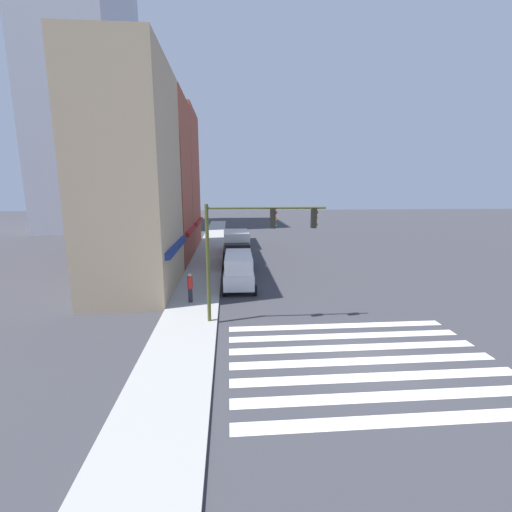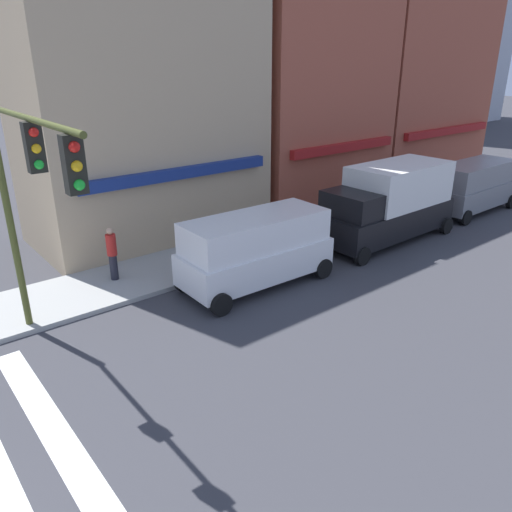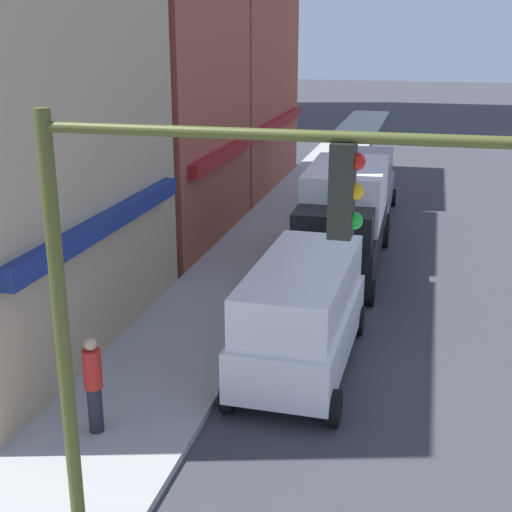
{
  "view_description": "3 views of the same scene",
  "coord_description": "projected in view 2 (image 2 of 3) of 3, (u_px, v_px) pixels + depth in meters",
  "views": [
    {
      "loc": [
        -12.29,
        5.33,
        6.81
      ],
      "look_at": [
        4.45,
        4.0,
        3.5
      ],
      "focal_mm": 24.0,
      "sensor_mm": 36.0,
      "label": 1
    },
    {
      "loc": [
        1.75,
        -6.84,
        6.96
      ],
      "look_at": [
        11.06,
        4.7,
        1.0
      ],
      "focal_mm": 35.0,
      "sensor_mm": 36.0,
      "label": 2
    },
    {
      "loc": [
        -2.47,
        2.34,
        6.89
      ],
      "look_at": [
        12.36,
        6.0,
        2.0
      ],
      "focal_mm": 50.0,
      "sensor_mm": 36.0,
      "label": 3
    }
  ],
  "objects": [
    {
      "name": "van_white",
      "position": [
        256.0,
        248.0,
        15.88
      ],
      "size": [
        5.04,
        2.22,
        2.34
      ],
      "rotation": [
        0.0,
        0.0,
        -0.02
      ],
      "color": "white",
      "rests_on": "ground_plane"
    },
    {
      "name": "box_truck_black",
      "position": [
        389.0,
        202.0,
        19.72
      ],
      "size": [
        6.23,
        2.42,
        3.04
      ],
      "rotation": [
        0.0,
        0.0,
        0.02
      ],
      "color": "black",
      "rests_on": "ground_plane"
    },
    {
      "name": "van_grey",
      "position": [
        473.0,
        185.0,
        23.57
      ],
      "size": [
        5.02,
        2.22,
        2.34
      ],
      "rotation": [
        0.0,
        0.0,
        0.01
      ],
      "color": "slate",
      "rests_on": "ground_plane"
    },
    {
      "name": "storefront_row",
      "position": [
        312.0,
        44.0,
        23.66
      ],
      "size": [
        26.8,
        5.3,
        15.39
      ],
      "color": "tan",
      "rests_on": "ground_plane"
    },
    {
      "name": "pedestrian_red_jacket",
      "position": [
        112.0,
        253.0,
        16.04
      ],
      "size": [
        0.32,
        0.32,
        1.77
      ],
      "rotation": [
        0.0,
        0.0,
        4.76
      ],
      "color": "#23232D",
      "rests_on": "sidewalk_left"
    },
    {
      "name": "traffic_signal",
      "position": [
        26.0,
        184.0,
        10.47
      ],
      "size": [
        0.32,
        5.96,
        6.08
      ],
      "color": "#474C1E",
      "rests_on": "ground_plane"
    }
  ]
}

